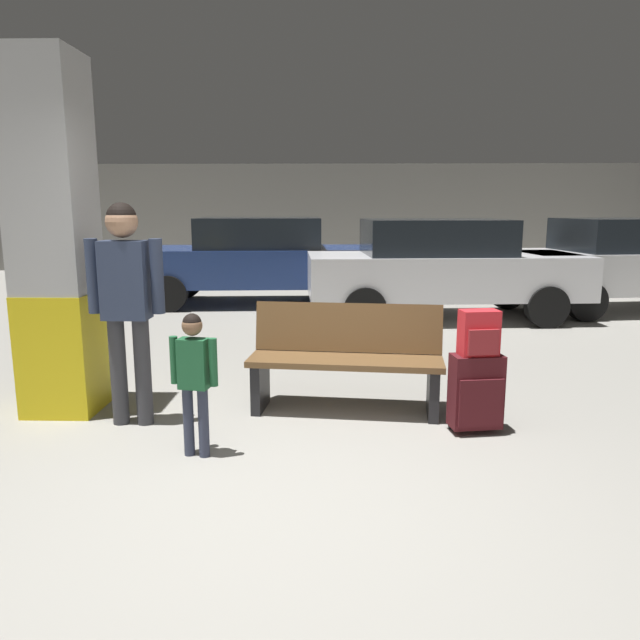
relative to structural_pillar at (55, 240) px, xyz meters
name	(u,v)px	position (x,y,z in m)	size (l,w,h in m)	color
ground_plane	(307,351)	(1.92, 2.34, -1.48)	(18.00, 18.00, 0.10)	gray
garage_back_wall	(322,218)	(1.92, 11.20, -0.03)	(18.00, 0.12, 2.80)	slate
structural_pillar	(55,240)	(0.00, 0.00, 0.00)	(0.57, 0.57, 2.88)	yellow
bench	(346,359)	(2.36, 0.06, -0.99)	(1.64, 0.68, 0.89)	brown
suitcase	(476,392)	(3.33, -0.44, -1.11)	(0.41, 0.28, 0.60)	#471419
backpack_bright	(479,333)	(3.33, -0.44, -0.66)	(0.30, 0.23, 0.34)	red
child	(194,369)	(1.31, -0.93, -0.81)	(0.33, 0.22, 1.00)	#33384C
adult	(126,290)	(0.67, -0.32, -0.36)	(0.59, 0.24, 1.73)	#38383D
parked_car_side	(635,262)	(7.17, 5.12, -0.62)	(4.30, 2.25, 1.51)	silver
parked_car_near	(441,266)	(3.87, 4.33, -0.62)	(4.22, 2.04, 1.51)	silver
parked_car_far	(253,258)	(0.82, 5.70, -0.62)	(4.21, 2.02, 1.51)	navy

